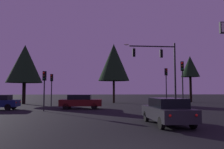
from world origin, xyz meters
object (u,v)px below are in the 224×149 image
Objects in this scene: traffic_light_corner_left at (52,83)px; traffic_light_median at (166,79)px; tree_behind_sign at (25,64)px; traffic_light_far_side at (182,76)px; tree_left_far at (190,67)px; traffic_signal_mast_arm at (161,63)px; traffic_light_corner_right at (44,83)px; car_nearside_lane at (167,111)px; car_crossing_left at (81,101)px; tree_center_horizon at (114,62)px.

traffic_light_median is (14.39, -0.69, 0.49)m from traffic_light_corner_left.
traffic_light_corner_left is at bearing -45.74° from tree_behind_sign.
tree_left_far is at bearing 64.99° from traffic_light_far_side.
traffic_signal_mast_arm is 12.71m from traffic_light_corner_right.
tree_left_far is at bearing 55.94° from traffic_signal_mast_arm.
car_nearside_lane is at bearing -106.96° from traffic_light_median.
tree_left_far is (20.85, 15.66, 3.32)m from traffic_light_corner_right.
traffic_light_corner_left is 0.51× the size of tree_left_far.
traffic_light_median is 6.83m from traffic_light_far_side.
traffic_signal_mast_arm is at bearing 0.97° from car_crossing_left.
tree_center_horizon is at bearing 110.76° from traffic_light_far_side.
traffic_light_far_side is at bearing -3.60° from traffic_light_corner_right.
tree_behind_sign reaches higher than tree_left_far.
car_nearside_lane is 0.48× the size of tree_center_horizon.
tree_center_horizon is (-5.59, 14.73, 3.16)m from traffic_light_far_side.
tree_center_horizon is (8.29, 7.22, 3.63)m from traffic_light_corner_left.
traffic_light_median is (1.51, 3.17, -1.72)m from traffic_signal_mast_arm.
tree_left_far is at bearing 22.60° from traffic_light_corner_left.
traffic_light_corner_right is at bearing -83.86° from traffic_light_corner_left.
tree_center_horizon is at bearing -172.48° from tree_left_far.
traffic_signal_mast_arm is 0.92× the size of tree_left_far.
car_nearside_lane is 12.99m from car_crossing_left.
traffic_signal_mast_arm is 0.83× the size of tree_behind_sign.
traffic_signal_mast_arm is 20.14m from tree_behind_sign.
traffic_light_corner_right is 26.28m from tree_left_far.
tree_behind_sign is 26.90m from tree_left_far.
tree_left_far reaches higher than car_crossing_left.
traffic_signal_mast_arm is 1.61× the size of car_nearside_lane.
car_nearside_lane is (-4.03, -8.10, -2.53)m from traffic_light_far_side.
car_crossing_left is at bearing -45.30° from traffic_light_corner_left.
tree_center_horizon reaches higher than traffic_signal_mast_arm.
traffic_signal_mast_arm is 1.60× the size of car_crossing_left.
tree_behind_sign is (-5.79, 11.89, 3.20)m from traffic_light_corner_right.
traffic_light_median is 1.05× the size of car_nearside_lane.
tree_center_horizon is at bearing 68.99° from car_crossing_left.
car_nearside_lane is 23.58m from tree_center_horizon.
traffic_light_far_side reaches higher than car_crossing_left.
traffic_light_corner_left is 15.78m from traffic_light_far_side.
traffic_light_far_side reaches higher than car_nearside_lane.
tree_left_far is (7.69, 16.48, 2.70)m from traffic_light_far_side.
traffic_light_corner_left is 6.02m from car_crossing_left.
tree_left_far reaches higher than traffic_light_median.
traffic_signal_mast_arm is at bearing -67.50° from tree_center_horizon.
traffic_signal_mast_arm is 3.91m from traffic_light_median.
traffic_light_far_side is 0.50× the size of tree_center_horizon.
traffic_light_corner_left reaches higher than traffic_light_corner_right.
traffic_light_corner_left is at bearing 122.24° from car_nearside_lane.
traffic_light_median is at bearing -16.86° from tree_behind_sign.
traffic_signal_mast_arm reaches higher than traffic_light_corner_right.
tree_left_far is (8.68, 12.84, 0.97)m from traffic_signal_mast_arm.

